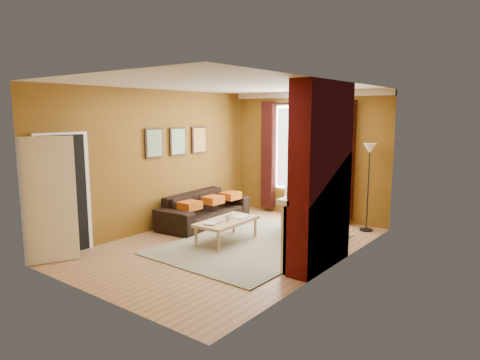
{
  "coord_description": "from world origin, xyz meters",
  "views": [
    {
      "loc": [
        4.59,
        -5.76,
        2.33
      ],
      "look_at": [
        0.0,
        0.25,
        1.15
      ],
      "focal_mm": 32.0,
      "sensor_mm": 36.0,
      "label": 1
    }
  ],
  "objects_px": {
    "coffee_table": "(227,222)",
    "floor_lamp": "(369,162)",
    "sofa": "(205,208)",
    "wicker_stool": "(310,211)",
    "armchair": "(309,217)"
  },
  "relations": [
    {
      "from": "coffee_table",
      "to": "floor_lamp",
      "type": "relative_size",
      "value": 0.73
    },
    {
      "from": "floor_lamp",
      "to": "sofa",
      "type": "bearing_deg",
      "value": -152.64
    },
    {
      "from": "coffee_table",
      "to": "sofa",
      "type": "bearing_deg",
      "value": 146.06
    },
    {
      "from": "wicker_stool",
      "to": "floor_lamp",
      "type": "height_order",
      "value": "floor_lamp"
    },
    {
      "from": "armchair",
      "to": "coffee_table",
      "type": "height_order",
      "value": "armchair"
    },
    {
      "from": "coffee_table",
      "to": "floor_lamp",
      "type": "bearing_deg",
      "value": 50.95
    },
    {
      "from": "armchair",
      "to": "floor_lamp",
      "type": "height_order",
      "value": "floor_lamp"
    },
    {
      "from": "sofa",
      "to": "armchair",
      "type": "xyz_separation_m",
      "value": [
        2.16,
        0.65,
        0.0
      ]
    },
    {
      "from": "coffee_table",
      "to": "floor_lamp",
      "type": "xyz_separation_m",
      "value": [
        1.74,
        2.3,
        1.01
      ]
    },
    {
      "from": "coffee_table",
      "to": "wicker_stool",
      "type": "relative_size",
      "value": 2.75
    },
    {
      "from": "wicker_stool",
      "to": "floor_lamp",
      "type": "distance_m",
      "value": 1.71
    },
    {
      "from": "sofa",
      "to": "armchair",
      "type": "relative_size",
      "value": 2.21
    },
    {
      "from": "wicker_stool",
      "to": "armchair",
      "type": "bearing_deg",
      "value": -63.19
    },
    {
      "from": "armchair",
      "to": "wicker_stool",
      "type": "bearing_deg",
      "value": -90.89
    },
    {
      "from": "coffee_table",
      "to": "wicker_stool",
      "type": "distance_m",
      "value": 2.36
    }
  ]
}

